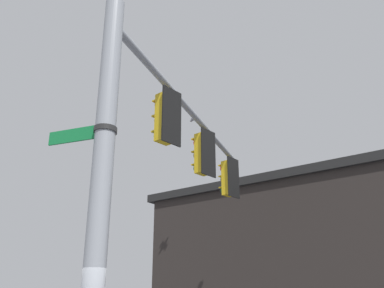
{
  "coord_description": "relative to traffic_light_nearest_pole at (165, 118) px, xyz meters",
  "views": [
    {
      "loc": [
        -3.67,
        -4.99,
        1.98
      ],
      "look_at": [
        3.49,
        1.32,
        5.65
      ],
      "focal_mm": 40.37,
      "sensor_mm": 36.0,
      "label": 1
    }
  ],
  "objects": [
    {
      "name": "bird_flying",
      "position": [
        4.81,
        3.38,
        2.63
      ],
      "size": [
        0.3,
        0.41,
        0.1
      ],
      "color": "gray"
    },
    {
      "name": "signal_pole",
      "position": [
        -2.06,
        -0.8,
        -2.22
      ],
      "size": [
        0.32,
        0.32,
        6.9
      ],
      "primitive_type": "cylinder",
      "color": "gray",
      "rests_on": "ground"
    },
    {
      "name": "mast_arm",
      "position": [
        1.53,
        0.56,
        0.77
      ],
      "size": [
        7.23,
        2.85,
        0.15
      ],
      "primitive_type": "cylinder",
      "rotation": [
        0.0,
        1.57,
        0.36
      ],
      "color": "gray"
    },
    {
      "name": "traffic_light_mid_inner",
      "position": [
        2.19,
        0.82,
        0.0
      ],
      "size": [
        0.54,
        0.49,
        1.31
      ],
      "color": "black"
    },
    {
      "name": "street_name_sign",
      "position": [
        -2.14,
        -0.59,
        -1.15
      ],
      "size": [
        0.56,
        1.15,
        0.22
      ],
      "color": "#147238"
    },
    {
      "name": "traffic_light_mid_outer",
      "position": [
        4.37,
        1.65,
        0.0
      ],
      "size": [
        0.54,
        0.49,
        1.31
      ],
      "color": "black"
    },
    {
      "name": "storefront_building",
      "position": [
        10.33,
        0.34,
        -2.46
      ],
      "size": [
        9.0,
        14.79,
        6.4
      ],
      "color": "#282321",
      "rests_on": "ground"
    },
    {
      "name": "traffic_light_nearest_pole",
      "position": [
        0.0,
        0.0,
        0.0
      ],
      "size": [
        0.54,
        0.49,
        1.31
      ],
      "color": "black"
    }
  ]
}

